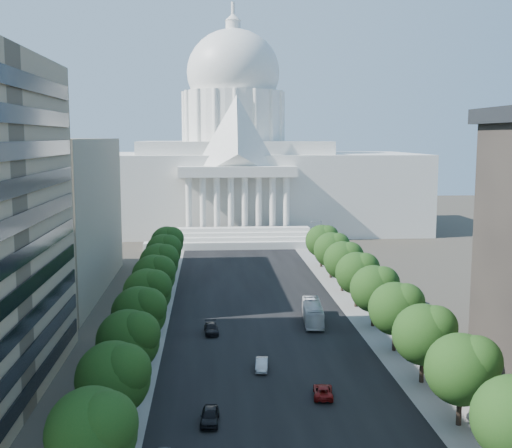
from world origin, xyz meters
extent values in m
cube|color=black|center=(0.00, 90.00, 0.00)|extent=(30.00, 260.00, 0.01)
cube|color=gray|center=(-19.00, 90.00, 0.00)|extent=(8.00, 260.00, 0.02)
cube|color=gray|center=(19.00, 90.00, 0.00)|extent=(8.00, 260.00, 0.02)
cube|color=white|center=(0.00, 185.00, 12.50)|extent=(120.00, 50.00, 25.00)
cube|color=white|center=(0.00, 185.00, 27.00)|extent=(60.00, 40.00, 4.00)
cube|color=white|center=(0.00, 158.00, 20.50)|extent=(34.00, 8.00, 3.00)
cylinder|color=white|center=(0.00, 185.00, 37.00)|extent=(32.00, 32.00, 16.00)
ellipsoid|color=white|center=(0.00, 185.00, 51.00)|extent=(30.00, 30.00, 27.60)
cylinder|color=white|center=(0.00, 185.00, 64.00)|extent=(4.80, 4.80, 7.00)
cone|color=white|center=(0.00, 185.00, 68.50)|extent=(5.20, 5.20, 2.50)
cylinder|color=white|center=(0.00, 185.00, 71.00)|extent=(1.20, 1.20, 4.00)
cube|color=gray|center=(-48.00, 100.00, 15.00)|extent=(38.00, 52.00, 30.00)
sphere|color=black|center=(-18.00, 24.00, 6.17)|extent=(7.60, 7.60, 7.60)
sphere|color=black|center=(-16.67, 23.24, 7.31)|extent=(5.32, 5.32, 5.32)
cylinder|color=#33261C|center=(-18.00, 36.00, 1.47)|extent=(0.56, 0.56, 2.94)
sphere|color=black|center=(-18.00, 36.00, 6.17)|extent=(7.60, 7.60, 7.60)
sphere|color=black|center=(-16.67, 35.24, 7.31)|extent=(5.32, 5.32, 5.32)
cylinder|color=#33261C|center=(-18.00, 48.00, 1.47)|extent=(0.56, 0.56, 2.94)
sphere|color=black|center=(-18.00, 48.00, 6.17)|extent=(7.60, 7.60, 7.60)
sphere|color=black|center=(-16.67, 47.24, 7.31)|extent=(5.32, 5.32, 5.32)
cylinder|color=#33261C|center=(-18.00, 60.00, 1.47)|extent=(0.56, 0.56, 2.94)
sphere|color=black|center=(-18.00, 60.00, 6.17)|extent=(7.60, 7.60, 7.60)
sphere|color=black|center=(-16.67, 59.24, 7.31)|extent=(5.32, 5.32, 5.32)
cylinder|color=#33261C|center=(-18.00, 72.00, 1.47)|extent=(0.56, 0.56, 2.94)
sphere|color=black|center=(-18.00, 72.00, 6.17)|extent=(7.60, 7.60, 7.60)
sphere|color=black|center=(-16.67, 71.24, 7.31)|extent=(5.32, 5.32, 5.32)
cylinder|color=#33261C|center=(-18.00, 84.00, 1.47)|extent=(0.56, 0.56, 2.94)
sphere|color=black|center=(-18.00, 84.00, 6.17)|extent=(7.60, 7.60, 7.60)
sphere|color=black|center=(-16.67, 83.24, 7.31)|extent=(5.32, 5.32, 5.32)
cylinder|color=#33261C|center=(-18.00, 96.00, 1.47)|extent=(0.56, 0.56, 2.94)
sphere|color=black|center=(-18.00, 96.00, 6.17)|extent=(7.60, 7.60, 7.60)
sphere|color=black|center=(-16.67, 95.24, 7.31)|extent=(5.32, 5.32, 5.32)
cylinder|color=#33261C|center=(-18.00, 108.00, 1.47)|extent=(0.56, 0.56, 2.94)
sphere|color=black|center=(-18.00, 108.00, 6.17)|extent=(7.60, 7.60, 7.60)
sphere|color=black|center=(-16.67, 107.24, 7.31)|extent=(5.32, 5.32, 5.32)
cylinder|color=#33261C|center=(-18.00, 120.00, 1.47)|extent=(0.56, 0.56, 2.94)
sphere|color=black|center=(-18.00, 120.00, 6.17)|extent=(7.60, 7.60, 7.60)
sphere|color=black|center=(-16.67, 119.24, 7.31)|extent=(5.32, 5.32, 5.32)
cylinder|color=#33261C|center=(18.00, 36.00, 1.47)|extent=(0.56, 0.56, 2.94)
sphere|color=black|center=(18.00, 36.00, 6.17)|extent=(7.60, 7.60, 7.60)
sphere|color=black|center=(19.33, 35.24, 7.31)|extent=(5.32, 5.32, 5.32)
cylinder|color=#33261C|center=(18.00, 48.00, 1.47)|extent=(0.56, 0.56, 2.94)
sphere|color=black|center=(18.00, 48.00, 6.17)|extent=(7.60, 7.60, 7.60)
sphere|color=black|center=(19.33, 47.24, 7.31)|extent=(5.32, 5.32, 5.32)
cylinder|color=#33261C|center=(18.00, 60.00, 1.47)|extent=(0.56, 0.56, 2.94)
sphere|color=black|center=(18.00, 60.00, 6.17)|extent=(7.60, 7.60, 7.60)
sphere|color=black|center=(19.33, 59.24, 7.31)|extent=(5.32, 5.32, 5.32)
cylinder|color=#33261C|center=(18.00, 72.00, 1.47)|extent=(0.56, 0.56, 2.94)
sphere|color=black|center=(18.00, 72.00, 6.17)|extent=(7.60, 7.60, 7.60)
sphere|color=black|center=(19.33, 71.24, 7.31)|extent=(5.32, 5.32, 5.32)
cylinder|color=#33261C|center=(18.00, 84.00, 1.47)|extent=(0.56, 0.56, 2.94)
sphere|color=black|center=(18.00, 84.00, 6.17)|extent=(7.60, 7.60, 7.60)
sphere|color=black|center=(19.33, 83.24, 7.31)|extent=(5.32, 5.32, 5.32)
cylinder|color=#33261C|center=(18.00, 96.00, 1.47)|extent=(0.56, 0.56, 2.94)
sphere|color=black|center=(18.00, 96.00, 6.17)|extent=(7.60, 7.60, 7.60)
sphere|color=black|center=(19.33, 95.24, 7.31)|extent=(5.32, 5.32, 5.32)
cylinder|color=#33261C|center=(18.00, 108.00, 1.47)|extent=(0.56, 0.56, 2.94)
sphere|color=black|center=(18.00, 108.00, 6.17)|extent=(7.60, 7.60, 7.60)
sphere|color=black|center=(19.33, 107.24, 7.31)|extent=(5.32, 5.32, 5.32)
cylinder|color=#33261C|center=(18.00, 120.00, 1.47)|extent=(0.56, 0.56, 2.94)
sphere|color=black|center=(18.00, 120.00, 6.17)|extent=(7.60, 7.60, 7.60)
sphere|color=black|center=(19.33, 119.24, 7.31)|extent=(5.32, 5.32, 5.32)
cylinder|color=gray|center=(20.50, 35.00, 4.50)|extent=(0.18, 0.18, 9.00)
cylinder|color=gray|center=(19.30, 35.00, 8.80)|extent=(2.40, 0.14, 0.14)
sphere|color=gray|center=(18.20, 35.00, 8.70)|extent=(0.44, 0.44, 0.44)
cylinder|color=gray|center=(20.50, 60.00, 4.50)|extent=(0.18, 0.18, 9.00)
cylinder|color=gray|center=(19.30, 60.00, 8.80)|extent=(2.40, 0.14, 0.14)
sphere|color=gray|center=(18.20, 60.00, 8.70)|extent=(0.44, 0.44, 0.44)
cylinder|color=gray|center=(20.50, 85.00, 4.50)|extent=(0.18, 0.18, 9.00)
cylinder|color=gray|center=(19.30, 85.00, 8.80)|extent=(2.40, 0.14, 0.14)
sphere|color=gray|center=(18.20, 85.00, 8.70)|extent=(0.44, 0.44, 0.44)
cylinder|color=gray|center=(20.50, 110.00, 4.50)|extent=(0.18, 0.18, 9.00)
cylinder|color=gray|center=(19.30, 110.00, 8.80)|extent=(2.40, 0.14, 0.14)
sphere|color=gray|center=(18.20, 110.00, 8.70)|extent=(0.44, 0.44, 0.44)
cylinder|color=gray|center=(20.50, 135.00, 4.50)|extent=(0.18, 0.18, 9.00)
cylinder|color=gray|center=(19.30, 135.00, 8.80)|extent=(2.40, 0.14, 0.14)
sphere|color=gray|center=(18.20, 135.00, 8.70)|extent=(0.44, 0.44, 0.44)
imported|color=black|center=(-8.30, 38.31, 0.81)|extent=(2.21, 4.86, 1.62)
imported|color=#AAACB2|center=(-1.50, 53.65, 0.73)|extent=(2.02, 4.59, 1.47)
imported|color=maroon|center=(4.97, 44.40, 0.67)|extent=(2.84, 5.06, 1.34)
imported|color=black|center=(-8.01, 69.96, 0.75)|extent=(2.37, 5.28, 1.50)
imported|color=silver|center=(8.64, 74.71, 1.69)|extent=(3.90, 12.31, 3.37)
camera|label=1|loc=(-8.12, -26.72, 30.26)|focal=45.00mm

